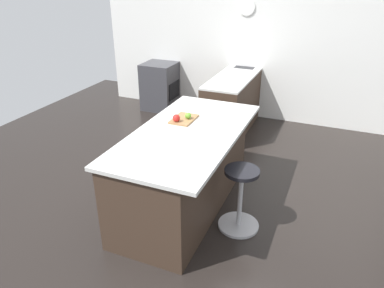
% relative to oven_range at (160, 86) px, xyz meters
% --- Properties ---
extents(ground_plane, '(7.77, 7.77, 0.00)m').
position_rel_oven_range_xyz_m(ground_plane, '(2.64, 1.69, -0.45)').
color(ground_plane, black).
extents(interior_partition_left, '(0.15, 5.73, 2.95)m').
position_rel_oven_range_xyz_m(interior_partition_left, '(-0.35, 1.69, 1.03)').
color(interior_partition_left, silver).
rests_on(interior_partition_left, ground_plane).
extents(sink_cabinet, '(2.50, 0.60, 1.21)m').
position_rel_oven_range_xyz_m(sink_cabinet, '(-0.00, 1.60, 0.02)').
color(sink_cabinet, '#38281E').
rests_on(sink_cabinet, ground_plane).
extents(oven_range, '(0.60, 0.61, 0.90)m').
position_rel_oven_range_xyz_m(oven_range, '(0.00, 0.00, 0.00)').
color(oven_range, '#38383D').
rests_on(oven_range, ground_plane).
extents(kitchen_island, '(2.13, 1.06, 0.95)m').
position_rel_oven_range_xyz_m(kitchen_island, '(2.80, 1.75, 0.03)').
color(kitchen_island, '#38281E').
rests_on(kitchen_island, ground_plane).
extents(stool_by_window, '(0.44, 0.44, 0.71)m').
position_rel_oven_range_xyz_m(stool_by_window, '(2.95, 2.46, -0.11)').
color(stool_by_window, '#B7B7BC').
rests_on(stool_by_window, ground_plane).
extents(cutting_board, '(0.36, 0.24, 0.02)m').
position_rel_oven_range_xyz_m(cutting_board, '(2.52, 1.63, 0.51)').
color(cutting_board, olive).
rests_on(cutting_board, kitchen_island).
extents(apple_red, '(0.08, 0.08, 0.08)m').
position_rel_oven_range_xyz_m(apple_red, '(2.64, 1.59, 0.57)').
color(apple_red, red).
rests_on(apple_red, cutting_board).
extents(apple_green, '(0.07, 0.07, 0.07)m').
position_rel_oven_range_xyz_m(apple_green, '(2.51, 1.68, 0.56)').
color(apple_green, '#609E2D').
rests_on(apple_green, cutting_board).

